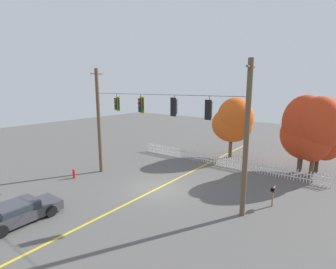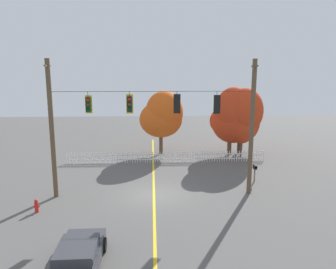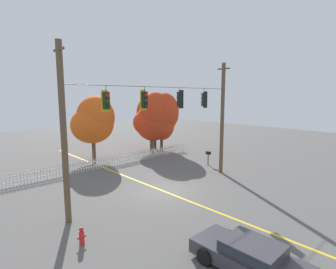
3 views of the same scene
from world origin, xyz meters
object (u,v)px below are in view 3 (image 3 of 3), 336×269
traffic_signal_southbound_primary (144,100)px  autumn_maple_near_fence (94,121)px  traffic_signal_westbound_side (204,100)px  autumn_oak_far_east (161,116)px  traffic_signal_northbound_primary (180,99)px  fire_hydrant (82,236)px  parked_car (250,256)px  traffic_signal_northbound_secondary (106,101)px  roadside_mailbox (208,154)px  autumn_maple_far_west (156,116)px  autumn_maple_mid (153,119)px

traffic_signal_southbound_primary → autumn_maple_near_fence: 11.60m
traffic_signal_westbound_side → autumn_oak_far_east: bearing=65.5°
traffic_signal_westbound_side → autumn_maple_near_fence: traffic_signal_westbound_side is taller
traffic_signal_northbound_primary → fire_hydrant: size_ratio=1.74×
parked_car → traffic_signal_northbound_primary: bearing=60.3°
traffic_signal_northbound_secondary → autumn_maple_near_fence: (5.00, 11.13, -2.18)m
traffic_signal_southbound_primary → autumn_oak_far_east: bearing=44.4°
autumn_oak_far_east → parked_car: autumn_oak_far_east is taller
autumn_maple_near_fence → parked_car: 19.93m
autumn_maple_near_fence → roadside_mailbox: bearing=-54.1°
traffic_signal_westbound_side → autumn_maple_far_west: traffic_signal_westbound_side is taller
autumn_oak_far_east → parked_car: size_ratio=1.58×
traffic_signal_southbound_primary → traffic_signal_westbound_side: 5.50m
autumn_maple_mid → fire_hydrant: bearing=-138.7°
roadside_mailbox → autumn_oak_far_east: bearing=82.3°
autumn_maple_near_fence → autumn_maple_far_west: size_ratio=0.97×
autumn_maple_near_fence → autumn_oak_far_east: 7.63m
traffic_signal_southbound_primary → traffic_signal_westbound_side: (5.50, -0.02, -0.03)m
autumn_maple_mid → traffic_signal_northbound_secondary: bearing=-138.7°
traffic_signal_southbound_primary → roadside_mailbox: (8.92, 2.17, -4.95)m
autumn_maple_near_fence → autumn_maple_mid: bearing=-7.4°
traffic_signal_northbound_primary → fire_hydrant: traffic_signal_northbound_primary is taller
traffic_signal_southbound_primary → parked_car: traffic_signal_southbound_primary is taller
parked_car → roadside_mailbox: 14.76m
autumn_maple_mid → autumn_maple_far_west: autumn_maple_mid is taller
traffic_signal_westbound_side → autumn_maple_far_west: size_ratio=0.22×
roadside_mailbox → autumn_maple_mid: bearing=88.5°
autumn_maple_near_fence → autumn_oak_far_east: bearing=-10.6°
traffic_signal_westbound_side → parked_car: size_ratio=0.34×
autumn_maple_near_fence → autumn_maple_mid: size_ratio=0.94×
traffic_signal_southbound_primary → fire_hydrant: size_ratio=1.76×
traffic_signal_southbound_primary → autumn_maple_near_fence: traffic_signal_southbound_primary is taller
traffic_signal_northbound_secondary → traffic_signal_southbound_primary: same height
traffic_signal_southbound_primary → autumn_maple_mid: traffic_signal_southbound_primary is taller
traffic_signal_northbound_primary → autumn_maple_far_west: traffic_signal_northbound_primary is taller
traffic_signal_northbound_secondary → roadside_mailbox: traffic_signal_northbound_secondary is taller
autumn_maple_near_fence → parked_car: (-4.10, -19.24, -3.21)m
traffic_signal_northbound_secondary → traffic_signal_westbound_side: size_ratio=0.96×
autumn_oak_far_east → autumn_maple_mid: bearing=146.9°
traffic_signal_northbound_primary → roadside_mailbox: traffic_signal_northbound_primary is taller
traffic_signal_northbound_primary → traffic_signal_southbound_primary: bearing=179.6°
autumn_oak_far_east → autumn_maple_far_west: bearing=75.5°
traffic_signal_northbound_secondary → traffic_signal_southbound_primary: bearing=0.0°
traffic_signal_southbound_primary → autumn_maple_mid: (9.12, 10.26, -2.33)m
traffic_signal_northbound_secondary → autumn_maple_near_fence: 12.39m
parked_car → fire_hydrant: (-3.65, 5.71, -0.22)m
traffic_signal_northbound_secondary → autumn_oak_far_east: (12.49, 9.73, -2.00)m
traffic_signal_westbound_side → autumn_maple_far_west: bearing=66.7°
traffic_signal_northbound_secondary → autumn_maple_mid: 15.71m
traffic_signal_westbound_side → autumn_oak_far_east: (4.45, 9.74, -1.98)m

